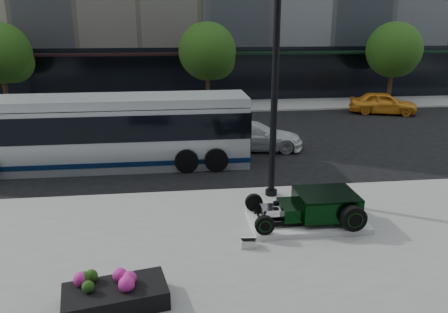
{
  "coord_description": "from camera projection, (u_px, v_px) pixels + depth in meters",
  "views": [
    {
      "loc": [
        -1.51,
        -16.42,
        5.9
      ],
      "look_at": [
        0.31,
        -1.56,
        1.2
      ],
      "focal_mm": 35.0,
      "sensor_mm": 36.0,
      "label": 1
    }
  ],
  "objects": [
    {
      "name": "ground",
      "position": [
        211.0,
        174.0,
        17.49
      ],
      "size": [
        120.0,
        120.0,
        0.0
      ],
      "primitive_type": "plane",
      "color": "black",
      "rests_on": "ground"
    },
    {
      "name": "yellow_taxi",
      "position": [
        383.0,
        103.0,
        28.47
      ],
      "size": [
        4.52,
        2.95,
        1.43
      ],
      "primitive_type": "imported",
      "rotation": [
        0.0,
        0.0,
        1.24
      ],
      "color": "orange",
      "rests_on": "ground"
    },
    {
      "name": "hot_rod",
      "position": [
        319.0,
        205.0,
        12.81
      ],
      "size": [
        3.22,
        2.0,
        0.81
      ],
      "color": "black",
      "rests_on": "display_plinth"
    },
    {
      "name": "display_plinth",
      "position": [
        307.0,
        221.0,
        12.92
      ],
      "size": [
        3.4,
        1.8,
        0.15
      ],
      "primitive_type": "cube",
      "color": "silver",
      "rests_on": "sidewalk_near"
    },
    {
      "name": "sidewalk_far",
      "position": [
        193.0,
        107.0,
        30.73
      ],
      "size": [
        70.0,
        4.0,
        0.12
      ],
      "primitive_type": "cube",
      "color": "gray",
      "rests_on": "ground"
    },
    {
      "name": "street_trees",
      "position": [
        209.0,
        54.0,
        28.88
      ],
      "size": [
        29.8,
        3.8,
        5.7
      ],
      "color": "black",
      "rests_on": "sidewalk_far"
    },
    {
      "name": "lamppost",
      "position": [
        274.0,
        98.0,
        14.07
      ],
      "size": [
        0.4,
        0.4,
        7.31
      ],
      "color": "black",
      "rests_on": "sidewalk_near"
    },
    {
      "name": "transit_bus",
      "position": [
        103.0,
        131.0,
        18.05
      ],
      "size": [
        12.12,
        2.88,
        2.92
      ],
      "color": "silver",
      "rests_on": "ground"
    },
    {
      "name": "flower_planter",
      "position": [
        115.0,
        295.0,
        9.17
      ],
      "size": [
        2.31,
        1.47,
        0.69
      ],
      "color": "black",
      "rests_on": "sidewalk_near"
    },
    {
      "name": "info_plaque",
      "position": [
        248.0,
        242.0,
        11.59
      ],
      "size": [
        0.43,
        0.34,
        0.31
      ],
      "color": "silver",
      "rests_on": "sidewalk_near"
    },
    {
      "name": "white_sedan",
      "position": [
        254.0,
        136.0,
        20.59
      ],
      "size": [
        4.72,
        2.41,
        1.31
      ],
      "primitive_type": "imported",
      "rotation": [
        0.0,
        0.0,
        1.44
      ],
      "color": "white",
      "rests_on": "ground"
    }
  ]
}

